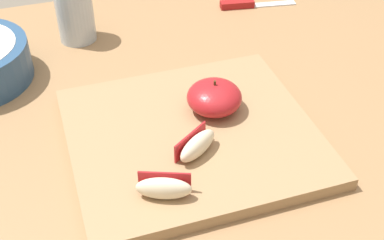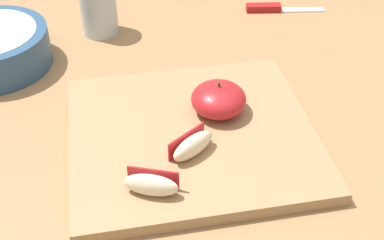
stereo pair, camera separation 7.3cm
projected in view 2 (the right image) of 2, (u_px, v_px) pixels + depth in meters
The scene contains 7 objects.
dining_table at pixel (174, 174), 0.83m from camera, with size 1.41×0.98×0.75m.
cutting_board at pixel (192, 136), 0.75m from camera, with size 0.35×0.32×0.02m.
apple_half_skin_up at pixel (219, 99), 0.77m from camera, with size 0.08×0.08×0.05m.
apple_wedge_left at pixel (192, 145), 0.70m from camera, with size 0.07×0.06×0.03m.
apple_wedge_back at pixel (151, 184), 0.64m from camera, with size 0.07×0.05×0.03m.
paring_knife at pixel (270, 8), 1.07m from camera, with size 0.16×0.04×0.01m.
drinking_glass_water at pixel (98, 7), 0.97m from camera, with size 0.07×0.07×0.10m.
Camera 2 is at (-0.08, -0.58, 1.25)m, focal length 48.68 mm.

